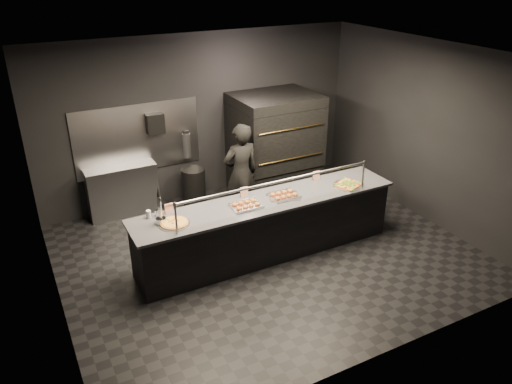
% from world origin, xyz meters
% --- Properties ---
extents(room, '(6.04, 6.00, 3.00)m').
position_xyz_m(room, '(-0.02, 0.05, 1.50)').
color(room, black).
rests_on(room, ground).
extents(service_counter, '(4.10, 0.78, 1.37)m').
position_xyz_m(service_counter, '(0.00, -0.00, 0.46)').
color(service_counter, black).
rests_on(service_counter, ground).
extents(pizza_oven, '(1.50, 1.23, 1.91)m').
position_xyz_m(pizza_oven, '(1.20, 1.90, 0.97)').
color(pizza_oven, black).
rests_on(pizza_oven, ground).
extents(prep_shelf, '(1.20, 0.35, 0.90)m').
position_xyz_m(prep_shelf, '(-1.60, 2.32, 0.45)').
color(prep_shelf, '#99999E').
rests_on(prep_shelf, ground).
extents(towel_dispenser, '(0.30, 0.20, 0.35)m').
position_xyz_m(towel_dispenser, '(-0.90, 2.39, 1.55)').
color(towel_dispenser, black).
rests_on(towel_dispenser, room).
extents(fire_extinguisher, '(0.14, 0.14, 0.51)m').
position_xyz_m(fire_extinguisher, '(-0.35, 2.40, 1.06)').
color(fire_extinguisher, '#B2B2B7').
rests_on(fire_extinguisher, room).
extents(beer_tap, '(0.14, 0.20, 0.55)m').
position_xyz_m(beer_tap, '(-1.60, 0.05, 1.08)').
color(beer_tap, silver).
rests_on(beer_tap, service_counter).
extents(round_pizza, '(0.44, 0.44, 0.03)m').
position_xyz_m(round_pizza, '(-1.45, -0.05, 0.94)').
color(round_pizza, silver).
rests_on(round_pizza, service_counter).
extents(slider_tray_a, '(0.44, 0.33, 0.07)m').
position_xyz_m(slider_tray_a, '(-0.37, -0.04, 0.95)').
color(slider_tray_a, silver).
rests_on(slider_tray_a, service_counter).
extents(slider_tray_b, '(0.51, 0.45, 0.07)m').
position_xyz_m(slider_tray_b, '(0.27, -0.02, 0.95)').
color(slider_tray_b, silver).
rests_on(slider_tray_b, service_counter).
extents(square_pizza, '(0.46, 0.46, 0.05)m').
position_xyz_m(square_pizza, '(1.36, -0.15, 0.94)').
color(square_pizza, silver).
rests_on(square_pizza, service_counter).
extents(condiment_jar, '(0.17, 0.07, 0.11)m').
position_xyz_m(condiment_jar, '(-1.67, 0.28, 0.97)').
color(condiment_jar, silver).
rests_on(condiment_jar, service_counter).
extents(tent_cards, '(2.57, 0.04, 0.15)m').
position_xyz_m(tent_cards, '(-0.20, 0.28, 1.00)').
color(tent_cards, white).
rests_on(tent_cards, service_counter).
extents(trash_bin, '(0.42, 0.42, 0.71)m').
position_xyz_m(trash_bin, '(-0.38, 2.08, 0.35)').
color(trash_bin, black).
rests_on(trash_bin, ground).
extents(worker, '(0.64, 0.42, 1.74)m').
position_xyz_m(worker, '(0.14, 1.17, 0.87)').
color(worker, black).
rests_on(worker, ground).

